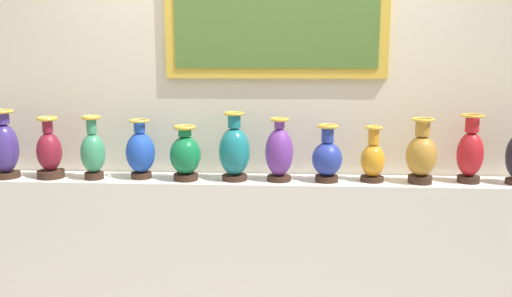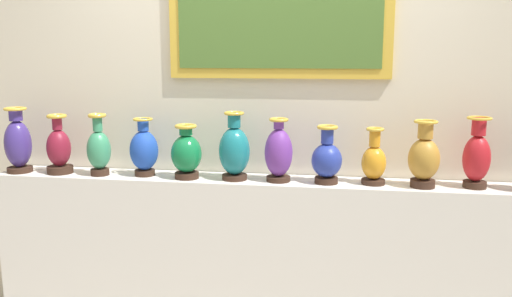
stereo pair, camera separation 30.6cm
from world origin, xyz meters
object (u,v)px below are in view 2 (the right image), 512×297
at_px(vase_emerald, 186,154).
at_px(vase_ochre, 424,158).
at_px(vase_indigo, 18,143).
at_px(vase_jade, 99,149).
at_px(vase_burgundy, 59,149).
at_px(vase_cobalt, 327,159).
at_px(vase_crimson, 477,157).
at_px(vase_violet, 279,153).
at_px(vase_sapphire, 144,150).
at_px(vase_teal, 234,151).
at_px(vase_amber, 374,162).

distance_m(vase_emerald, vase_ochre, 1.35).
bearing_deg(vase_indigo, vase_jade, -0.24).
xyz_separation_m(vase_burgundy, vase_jade, (0.27, -0.01, 0.01)).
relative_size(vase_jade, vase_cobalt, 1.13).
height_order(vase_jade, vase_emerald, vase_jade).
relative_size(vase_burgundy, vase_ochre, 0.98).
distance_m(vase_jade, vase_crimson, 2.18).
bearing_deg(vase_crimson, vase_violet, -179.02).
distance_m(vase_sapphire, vase_crimson, 1.91).
height_order(vase_sapphire, vase_teal, vase_teal).
relative_size(vase_jade, vase_emerald, 1.17).
height_order(vase_sapphire, vase_violet, vase_violet).
bearing_deg(vase_indigo, vase_emerald, 0.13).
distance_m(vase_indigo, vase_teal, 1.37).
height_order(vase_indigo, vase_teal, vase_indigo).
xyz_separation_m(vase_jade, vase_cobalt, (1.37, 0.01, -0.02)).
relative_size(vase_sapphire, vase_crimson, 0.89).
distance_m(vase_jade, vase_cobalt, 1.37).
distance_m(vase_indigo, vase_jade, 0.53).
relative_size(vase_burgundy, vase_violet, 0.99).
relative_size(vase_sapphire, vase_cobalt, 1.05).
height_order(vase_emerald, vase_violet, vase_violet).
relative_size(vase_sapphire, vase_amber, 1.09).
xyz_separation_m(vase_teal, vase_ochre, (1.07, -0.01, -0.01)).
bearing_deg(vase_crimson, vase_indigo, -179.28).
height_order(vase_teal, vase_crimson, vase_teal).
xyz_separation_m(vase_jade, vase_teal, (0.83, 0.02, 0.01)).
relative_size(vase_indigo, vase_emerald, 1.26).
bearing_deg(vase_amber, vase_jade, -178.82).
relative_size(vase_burgundy, vase_teal, 0.92).
relative_size(vase_violet, vase_ochre, 0.99).
distance_m(vase_violet, vase_crimson, 1.09).
relative_size(vase_cobalt, vase_crimson, 0.85).
bearing_deg(vase_jade, vase_sapphire, 7.24).
bearing_deg(vase_burgundy, vase_emerald, -0.67).
bearing_deg(vase_indigo, vase_sapphire, 2.31).
distance_m(vase_burgundy, vase_ochre, 2.17).
bearing_deg(vase_indigo, vase_crimson, 0.72).
distance_m(vase_jade, vase_amber, 1.64).
height_order(vase_jade, vase_amber, vase_jade).
xyz_separation_m(vase_teal, vase_violet, (0.26, -0.00, -0.01)).
xyz_separation_m(vase_teal, vase_cobalt, (0.54, -0.01, -0.03)).
distance_m(vase_sapphire, vase_ochre, 1.63).
bearing_deg(vase_emerald, vase_cobalt, 0.70).
distance_m(vase_burgundy, vase_jade, 0.27).
bearing_deg(vase_sapphire, vase_emerald, -6.30).
bearing_deg(vase_violet, vase_amber, 1.70).
xyz_separation_m(vase_indigo, vase_amber, (2.17, 0.03, -0.05)).
relative_size(vase_emerald, vase_crimson, 0.82).
bearing_deg(vase_amber, vase_violet, -178.30).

